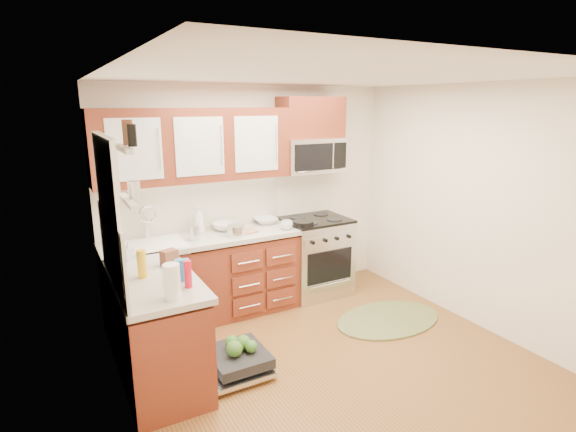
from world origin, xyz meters
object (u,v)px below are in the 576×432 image
rug (388,319)px  cup (287,225)px  range (315,256)px  paper_towel_roll (172,282)px  upper_cabinets (194,145)px  sink (154,256)px  bowl_b (225,226)px  cutting_board (245,232)px  skillet (303,223)px  microwave (311,155)px  bowl_a (266,221)px  dishwasher (234,362)px  stock_pot (236,231)px

rug → cup: bearing=133.5°
range → paper_towel_roll: paper_towel_roll is taller
upper_cabinets → rug: size_ratio=1.66×
sink → bowl_b: 0.85m
cutting_board → skillet: bearing=-8.1°
rug → sink: bearing=155.6°
microwave → rug: bearing=-75.1°
bowl_a → cup: cup is taller
sink → dishwasher: size_ratio=0.89×
cutting_board → bowl_b: 0.26m
rug → paper_towel_roll: paper_towel_roll is taller
cup → sink: bearing=173.2°
microwave → paper_towel_roll: 2.66m
paper_towel_roll → bowl_a: size_ratio=0.98×
sink → skillet: (1.65, -0.16, 0.17)m
bowl_a → stock_pot: bearing=-148.2°
rug → skillet: skillet is taller
upper_cabinets → bowl_a: 1.23m
rug → cutting_board: cutting_board is taller
skillet → bowl_b: size_ratio=0.87×
dishwasher → cup: cup is taller
paper_towel_roll → range: bearing=33.6°
upper_cabinets → skillet: upper_cabinets is taller
skillet → bowl_a: 0.46m
upper_cabinets → dishwasher: 2.19m
rug → cutting_board: size_ratio=4.72×
upper_cabinets → sink: upper_cabinets is taller
cutting_board → range: bearing=4.6°
rug → stock_pot: 1.91m
stock_pot → cutting_board: (0.13, 0.07, -0.05)m
bowl_b → rug: bearing=-39.4°
skillet → paper_towel_roll: (-1.81, -1.21, 0.08)m
sink → stock_pot: 0.87m
skillet → paper_towel_roll: 2.18m
range → paper_towel_roll: (-2.09, -1.39, 0.58)m
microwave → bowl_a: bearing=175.1°
sink → bowl_a: (1.35, 0.18, 0.16)m
microwave → paper_towel_roll: (-2.09, -1.51, -0.64)m
rug → bowl_a: 1.76m
microwave → skillet: microwave is taller
paper_towel_roll → rug: bearing=8.6°
upper_cabinets → rug: (1.71, -1.17, -1.86)m
range → paper_towel_roll: 2.57m
dishwasher → stock_pot: size_ratio=3.60×
upper_cabinets → dishwasher: size_ratio=2.93×
paper_towel_roll → microwave: bearing=35.8°
skillet → rug: bearing=-55.5°
upper_cabinets → cup: (0.91, -0.32, -0.90)m
upper_cabinets → microwave: 1.42m
upper_cabinets → stock_pot: 0.99m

